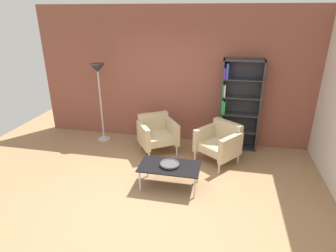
{
  "coord_description": "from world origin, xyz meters",
  "views": [
    {
      "loc": [
        0.98,
        -3.5,
        2.76
      ],
      "look_at": [
        0.07,
        0.84,
        0.95
      ],
      "focal_mm": 30.12,
      "sensor_mm": 36.0,
      "label": 1
    }
  ],
  "objects": [
    {
      "name": "floor_lamp_torchiere",
      "position": [
        -1.7,
        2.02,
        1.45
      ],
      "size": [
        0.32,
        0.32,
        1.74
      ],
      "color": "silver",
      "rests_on": "ground_plane"
    },
    {
      "name": "armchair_corner_red",
      "position": [
        0.95,
        1.52,
        0.41
      ],
      "size": [
        0.95,
        0.94,
        0.78
      ],
      "rotation": [
        0.0,
        0.0,
        -0.64
      ],
      "color": "#C6B289",
      "rests_on": "ground_plane"
    },
    {
      "name": "bookshelf_tall",
      "position": [
        1.24,
        2.26,
        0.93
      ],
      "size": [
        0.8,
        0.3,
        1.9
      ],
      "color": "#333338",
      "rests_on": "ground_plane"
    },
    {
      "name": "brick_back_panel",
      "position": [
        0.0,
        2.46,
        1.45
      ],
      "size": [
        6.4,
        0.12,
        2.9
      ],
      "primitive_type": "cube",
      "color": "brown",
      "rests_on": "ground_plane"
    },
    {
      "name": "decorative_bowl",
      "position": [
        0.18,
        0.47,
        0.43
      ],
      "size": [
        0.32,
        0.32,
        0.05
      ],
      "color": "#4C4C51",
      "rests_on": "coffee_table_low"
    },
    {
      "name": "coffee_table_low",
      "position": [
        0.18,
        0.47,
        0.37
      ],
      "size": [
        1.0,
        0.56,
        0.4
      ],
      "color": "black",
      "rests_on": "ground_plane"
    },
    {
      "name": "armchair_spare_guest",
      "position": [
        -0.35,
        1.7,
        0.41
      ],
      "size": [
        0.94,
        0.93,
        0.78
      ],
      "rotation": [
        0.0,
        0.0,
        0.59
      ],
      "color": "#C6B289",
      "rests_on": "ground_plane"
    },
    {
      "name": "ground_plane",
      "position": [
        0.0,
        0.0,
        0.0
      ],
      "size": [
        8.32,
        8.32,
        0.0
      ],
      "primitive_type": "plane",
      "color": "#9E7751"
    }
  ]
}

